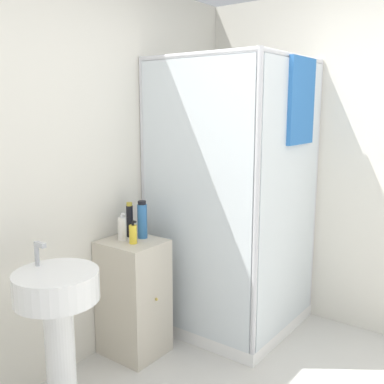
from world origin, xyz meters
The scene contains 8 objects.
wall_back centered at (0.00, 1.70, 1.25)m, with size 6.40×0.06×2.50m, color silver.
shower_enclosure centered at (1.13, 1.10, 0.53)m, with size 0.97×1.00×2.02m.
vanity_cabinet centered at (0.40, 1.47, 0.40)m, with size 0.36×0.42×0.80m.
sink centered at (-0.36, 1.26, 0.62)m, with size 0.43×0.43×0.99m.
soap_dispenser centered at (0.36, 1.42, 0.86)m, with size 0.05×0.05×0.15m.
shampoo_bottle_tall_black centered at (0.47, 1.55, 0.91)m, with size 0.05×0.05×0.24m.
shampoo_bottle_blue centered at (0.49, 1.46, 0.92)m, with size 0.06×0.06×0.26m.
lotion_bottle_white centered at (0.37, 1.53, 0.88)m, with size 0.06×0.06×0.19m.
Camera 1 is at (-1.66, -0.56, 1.67)m, focal length 42.00 mm.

